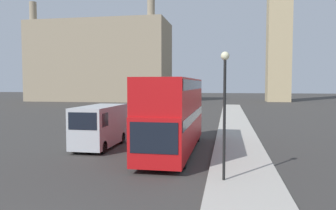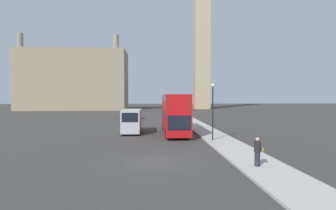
# 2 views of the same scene
# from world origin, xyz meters

# --- Properties ---
(ground_plane) EXTENTS (300.00, 300.00, 0.00)m
(ground_plane) POSITION_xyz_m (0.00, 0.00, 0.00)
(ground_plane) COLOR #383533
(sidewalk_strip) EXTENTS (3.19, 120.00, 0.15)m
(sidewalk_strip) POSITION_xyz_m (6.59, 0.00, 0.07)
(sidewalk_strip) COLOR #ADA89E
(sidewalk_strip) RESTS_ON ground_plane
(clock_tower) EXTENTS (5.82, 5.99, 71.83)m
(clock_tower) POSITION_xyz_m (17.81, 76.62, 36.73)
(clock_tower) COLOR tan
(clock_tower) RESTS_ON ground_plane
(building_block_distant) EXTENTS (34.46, 14.10, 24.03)m
(building_block_distant) POSITION_xyz_m (-26.06, 72.60, 9.88)
(building_block_distant) COLOR gray
(building_block_distant) RESTS_ON ground_plane
(red_double_decker_bus) EXTENTS (2.61, 11.22, 4.58)m
(red_double_decker_bus) POSITION_xyz_m (2.54, 13.56, 2.54)
(red_double_decker_bus) COLOR #B71114
(red_double_decker_bus) RESTS_ON ground_plane
(white_van) EXTENTS (2.13, 5.32, 2.80)m
(white_van) POSITION_xyz_m (-2.54, 13.96, 1.49)
(white_van) COLOR #B2B7BC
(white_van) RESTS_ON ground_plane
(pedestrian) EXTENTS (0.54, 0.38, 1.73)m
(pedestrian) POSITION_xyz_m (6.21, -2.06, 1.01)
(pedestrian) COLOR #23232D
(pedestrian) RESTS_ON sidewalk_strip
(street_lamp) EXTENTS (0.36, 0.36, 5.46)m
(street_lamp) POSITION_xyz_m (5.72, 7.49, 3.76)
(street_lamp) COLOR black
(street_lamp) RESTS_ON sidewalk_strip
(parked_sedan) EXTENTS (1.86, 4.39, 1.46)m
(parked_sedan) POSITION_xyz_m (-3.44, 35.42, 0.67)
(parked_sedan) COLOR maroon
(parked_sedan) RESTS_ON ground_plane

